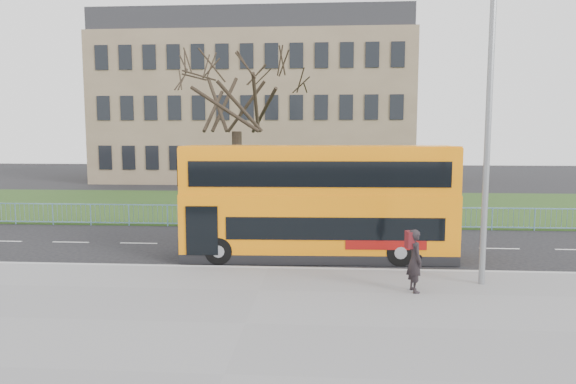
{
  "coord_description": "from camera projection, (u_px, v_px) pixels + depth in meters",
  "views": [
    {
      "loc": [
        1.84,
        -18.49,
        4.62
      ],
      "look_at": [
        0.49,
        1.0,
        2.42
      ],
      "focal_mm": 32.0,
      "sensor_mm": 36.0,
      "label": 1
    }
  ],
  "objects": [
    {
      "name": "pavement",
      "position": [
        245.0,
        326.0,
        12.28
      ],
      "size": [
        80.0,
        10.5,
        0.12
      ],
      "primitive_type": "cube",
      "color": "slate",
      "rests_on": "ground"
    },
    {
      "name": "ground",
      "position": [
        273.0,
        260.0,
        18.97
      ],
      "size": [
        120.0,
        120.0,
        0.0
      ],
      "primitive_type": "plane",
      "color": "black",
      "rests_on": "ground"
    },
    {
      "name": "yellow_bus",
      "position": [
        318.0,
        199.0,
        18.99
      ],
      "size": [
        9.99,
        2.71,
        4.15
      ],
      "rotation": [
        0.0,
        0.0,
        0.04
      ],
      "color": "orange",
      "rests_on": "ground"
    },
    {
      "name": "kerb",
      "position": [
        268.0,
        269.0,
        17.43
      ],
      "size": [
        80.0,
        0.2,
        0.14
      ],
      "primitive_type": "cube",
      "color": "#9B9C9E",
      "rests_on": "ground"
    },
    {
      "name": "guard_railing",
      "position": [
        286.0,
        217.0,
        25.46
      ],
      "size": [
        40.0,
        0.12,
        1.1
      ],
      "primitive_type": null,
      "color": "#6592B3",
      "rests_on": "ground"
    },
    {
      "name": "civic_building",
      "position": [
        258.0,
        111.0,
        53.23
      ],
      "size": [
        30.0,
        15.0,
        14.0
      ],
      "primitive_type": "cube",
      "color": "#7A654D",
      "rests_on": "ground"
    },
    {
      "name": "pedestrian",
      "position": [
        415.0,
        261.0,
        14.65
      ],
      "size": [
        0.55,
        0.73,
        1.81
      ],
      "primitive_type": "imported",
      "rotation": [
        0.0,
        0.0,
        1.76
      ],
      "color": "black",
      "rests_on": "pavement"
    },
    {
      "name": "grass_verge",
      "position": [
        295.0,
        206.0,
        33.15
      ],
      "size": [
        80.0,
        15.4,
        0.08
      ],
      "primitive_type": "cube",
      "color": "#233D16",
      "rests_on": "ground"
    },
    {
      "name": "bare_tree",
      "position": [
        237.0,
        115.0,
        28.46
      ],
      "size": [
        7.84,
        7.84,
        11.2
      ],
      "primitive_type": null,
      "color": "black",
      "rests_on": "grass_verge"
    },
    {
      "name": "street_lamp",
      "position": [
        484.0,
        119.0,
        14.98
      ],
      "size": [
        1.91,
        0.26,
        9.01
      ],
      "rotation": [
        0.0,
        0.0,
        0.04
      ],
      "color": "gray",
      "rests_on": "pavement"
    }
  ]
}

